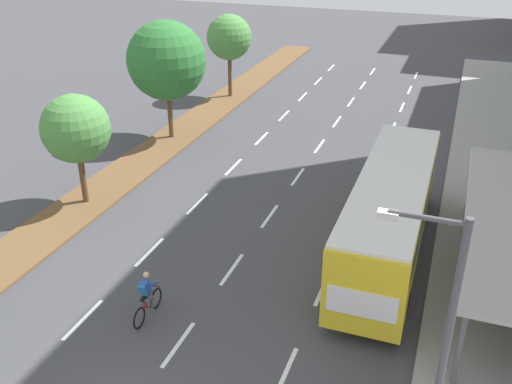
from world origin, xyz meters
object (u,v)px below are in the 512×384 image
object	(u,v)px
bus	(391,208)
streetlight	(441,326)
cyclist	(147,297)
median_tree_second	(76,129)
median_tree_third	(166,61)
median_tree_fourth	(229,37)

from	to	relation	value
bus	streetlight	distance (m)	9.20
cyclist	median_tree_second	world-z (taller)	median_tree_second
bus	cyclist	distance (m)	9.51
cyclist	streetlight	xyz separation A→B (m)	(8.96, -2.22, 3.10)
bus	cyclist	size ratio (longest dim) A/B	6.20
bus	median_tree_third	bearing A→B (deg)	148.64
median_tree_second	median_tree_third	world-z (taller)	median_tree_third
bus	median_tree_third	distance (m)	16.24
bus	median_tree_second	bearing A→B (deg)	-178.57
median_tree_third	median_tree_fourth	distance (m)	8.70
median_tree_fourth	streetlight	bearing A→B (deg)	-58.62
median_tree_fourth	streetlight	world-z (taller)	streetlight
bus	median_tree_second	world-z (taller)	median_tree_second
bus	median_tree_fourth	distance (m)	21.88
median_tree_second	median_tree_fourth	bearing A→B (deg)	90.08
median_tree_fourth	streetlight	distance (m)	30.22
median_tree_fourth	streetlight	size ratio (longest dim) A/B	0.87
cyclist	median_tree_third	bearing A→B (deg)	114.91
bus	cyclist	bearing A→B (deg)	-136.08
median_tree_fourth	bus	bearing A→B (deg)	-51.48
median_tree_second	median_tree_third	size ratio (longest dim) A/B	0.75
cyclist	bus	bearing A→B (deg)	43.92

